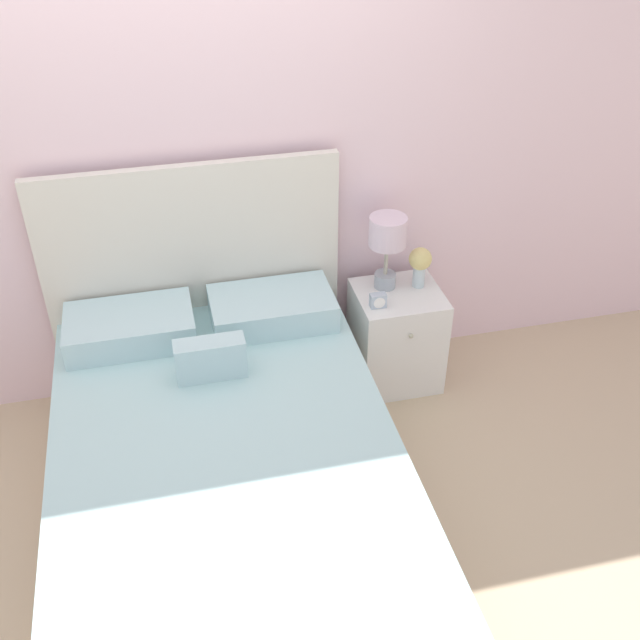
% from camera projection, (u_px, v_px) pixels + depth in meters
% --- Properties ---
extents(ground_plane, '(12.00, 12.00, 0.00)m').
position_uv_depth(ground_plane, '(207.00, 379.00, 4.09)').
color(ground_plane, '#CCB28E').
extents(wall_back, '(8.00, 0.06, 2.60)m').
position_uv_depth(wall_back, '(180.00, 148.00, 3.39)').
color(wall_back, silver).
rests_on(wall_back, ground_plane).
extents(bed, '(1.43, 2.10, 1.26)m').
position_uv_depth(bed, '(227.00, 468.00, 3.16)').
color(bed, beige).
rests_on(bed, ground_plane).
extents(nightstand, '(0.44, 0.42, 0.55)m').
position_uv_depth(nightstand, '(396.00, 336.00, 3.94)').
color(nightstand, white).
rests_on(nightstand, ground_plane).
extents(table_lamp, '(0.19, 0.19, 0.39)m').
position_uv_depth(table_lamp, '(387.00, 239.00, 3.68)').
color(table_lamp, '#A8B2BC').
rests_on(table_lamp, nightstand).
extents(flower_vase, '(0.12, 0.12, 0.22)m').
position_uv_depth(flower_vase, '(420.00, 263.00, 3.77)').
color(flower_vase, silver).
rests_on(flower_vase, nightstand).
extents(alarm_clock, '(0.08, 0.05, 0.07)m').
position_uv_depth(alarm_clock, '(378.00, 301.00, 3.67)').
color(alarm_clock, silver).
rests_on(alarm_clock, nightstand).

